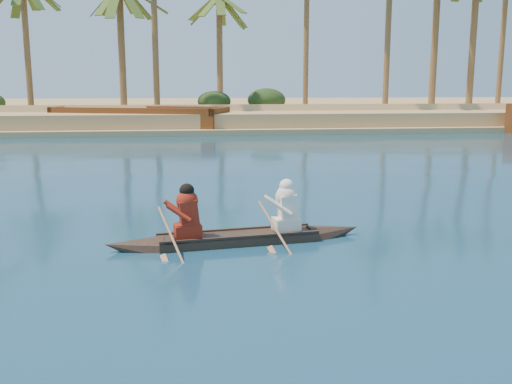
{
  "coord_description": "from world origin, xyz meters",
  "views": [
    {
      "loc": [
        -2.3,
        -13.82,
        3.11
      ],
      "look_at": [
        -0.62,
        -0.79,
        0.66
      ],
      "focal_mm": 40.0,
      "sensor_mm": 36.0,
      "label": 1
    }
  ],
  "objects": [
    {
      "name": "ground",
      "position": [
        0.0,
        0.0,
        0.0
      ],
      "size": [
        160.0,
        160.0,
        0.0
      ],
      "primitive_type": "plane",
      "color": "#0C3A50",
      "rests_on": "ground"
    },
    {
      "name": "palm_grove",
      "position": [
        0.0,
        35.0,
        8.0
      ],
      "size": [
        110.0,
        14.0,
        16.0
      ],
      "primitive_type": null,
      "color": "#37521D",
      "rests_on": "ground"
    },
    {
      "name": "canoe",
      "position": [
        -1.24,
        -2.78,
        0.28
      ],
      "size": [
        5.28,
        1.42,
        1.44
      ],
      "rotation": [
        0.0,
        0.0,
        0.14
      ],
      "color": "#372A1E",
      "rests_on": "ground"
    },
    {
      "name": "shrub_cluster",
      "position": [
        0.0,
        31.5,
        1.2
      ],
      "size": [
        100.0,
        6.0,
        2.4
      ],
      "primitive_type": null,
      "color": "#1D3111",
      "rests_on": "ground"
    },
    {
      "name": "barge_mid",
      "position": [
        -5.2,
        26.63,
        0.69
      ],
      "size": [
        12.46,
        7.85,
        1.97
      ],
      "rotation": [
        0.0,
        0.0,
        -0.36
      ],
      "color": "#5B3313",
      "rests_on": "ground"
    },
    {
      "name": "sandy_embankment",
      "position": [
        0.0,
        46.89,
        0.53
      ],
      "size": [
        150.0,
        51.0,
        1.5
      ],
      "color": "tan",
      "rests_on": "ground"
    }
  ]
}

